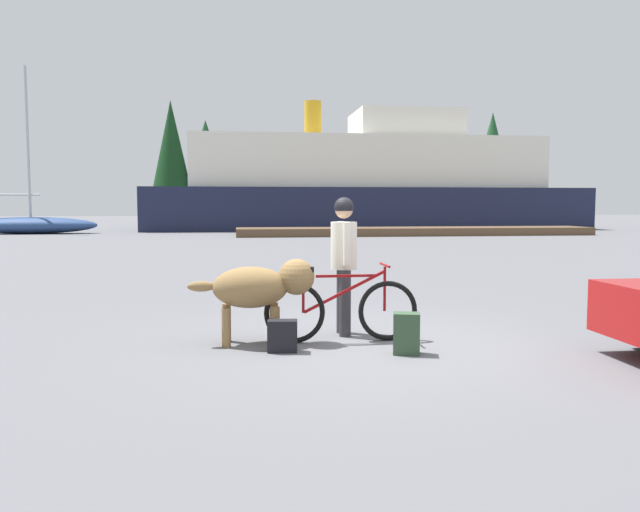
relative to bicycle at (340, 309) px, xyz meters
name	(u,v)px	position (x,y,z in m)	size (l,w,h in m)	color
ground_plane	(370,343)	(0.33, -0.11, -0.38)	(160.00, 160.00, 0.00)	slate
bicycle	(340,309)	(0.00, 0.00, 0.00)	(1.80, 0.44, 0.91)	black
person_cyclist	(344,253)	(0.11, 0.40, 0.63)	(0.32, 0.53, 1.69)	#333338
dog	(260,287)	(-0.92, 0.04, 0.27)	(1.45, 0.56, 0.97)	olive
backpack	(406,333)	(0.61, -0.67, -0.16)	(0.28, 0.20, 0.44)	#334C33
handbag_pannier	(282,336)	(-0.70, -0.40, -0.21)	(0.32, 0.18, 0.35)	black
dock_pier	(415,231)	(7.88, 24.22, -0.18)	(18.29, 2.68, 0.40)	brown
ferry_boat	(365,185)	(7.13, 33.55, 2.45)	(27.53, 8.79, 8.20)	#191E38
sailboat_moored	(31,224)	(-12.28, 28.48, 0.13)	(6.95, 1.95, 8.93)	navy
pine_tree_far_left	(171,146)	(-6.52, 45.69, 5.94)	(3.17, 3.17, 10.03)	#4C331E
pine_tree_center	(206,159)	(-3.77, 46.28, 4.95)	(4.29, 4.29, 8.55)	#4C331E
pine_tree_far_right	(492,156)	(20.96, 45.77, 5.40)	(3.91, 3.91, 9.58)	#4C331E
pine_tree_mid_back	(351,168)	(10.09, 55.04, 4.84)	(3.60, 3.60, 8.33)	#4C331E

